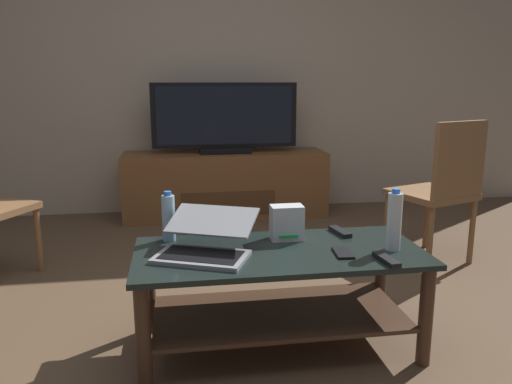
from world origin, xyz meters
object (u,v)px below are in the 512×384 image
object	(u,v)px
tv_remote	(386,259)
dining_chair	(442,185)
router_box	(287,223)
soundbar_remote	(340,232)
cell_phone	(343,253)
water_bottle_near	(394,221)
coffee_table	(279,281)
television	(225,120)
laptop	(206,242)
water_bottle_far	(169,217)
media_cabinet	(225,184)

from	to	relation	value
tv_remote	dining_chair	bearing A→B (deg)	45.51
router_box	soundbar_remote	xyz separation A→B (m)	(0.27, 0.05, -0.07)
cell_phone	water_bottle_near	bearing A→B (deg)	10.11
coffee_table	tv_remote	world-z (taller)	tv_remote
tv_remote	water_bottle_near	bearing A→B (deg)	50.86
router_box	soundbar_remote	distance (m)	0.28
router_box	soundbar_remote	world-z (taller)	router_box
dining_chair	soundbar_remote	size ratio (longest dim) A/B	5.87
television	router_box	xyz separation A→B (m)	(0.07, -2.13, -0.31)
laptop	tv_remote	distance (m)	0.75
router_box	laptop	bearing A→B (deg)	-158.44
television	cell_phone	xyz separation A→B (m)	(0.27, -2.36, -0.39)
coffee_table	water_bottle_far	xyz separation A→B (m)	(-0.47, 0.22, 0.25)
coffee_table	laptop	distance (m)	0.37
dining_chair	cell_phone	world-z (taller)	dining_chair
laptop	water_bottle_far	size ratio (longest dim) A/B	2.12
media_cabinet	cell_phone	size ratio (longest dim) A/B	12.51
laptop	tv_remote	size ratio (longest dim) A/B	3.05
water_bottle_near	router_box	bearing A→B (deg)	153.02
dining_chair	soundbar_remote	world-z (taller)	dining_chair
laptop	router_box	xyz separation A→B (m)	(0.38, 0.15, 0.02)
coffee_table	media_cabinet	world-z (taller)	media_cabinet
media_cabinet	soundbar_remote	distance (m)	2.14
router_box	water_bottle_far	distance (m)	0.54
laptop	dining_chair	bearing A→B (deg)	29.46
soundbar_remote	laptop	bearing A→B (deg)	-173.42
television	water_bottle_near	distance (m)	2.41
coffee_table	router_box	size ratio (longest dim) A/B	7.78
router_box	cell_phone	bearing A→B (deg)	-50.63
cell_phone	soundbar_remote	xyz separation A→B (m)	(0.08, 0.28, 0.01)
coffee_table	soundbar_remote	world-z (taller)	soundbar_remote
media_cabinet	soundbar_remote	xyz separation A→B (m)	(0.35, -2.10, 0.19)
dining_chair	cell_phone	size ratio (longest dim) A/B	6.70
laptop	cell_phone	size ratio (longest dim) A/B	3.48
water_bottle_far	router_box	bearing A→B (deg)	-7.58
dining_chair	water_bottle_near	world-z (taller)	dining_chair
media_cabinet	tv_remote	xyz separation A→B (m)	(0.41, -2.50, 0.19)
water_bottle_far	cell_phone	distance (m)	0.80
water_bottle_near	water_bottle_far	size ratio (longest dim) A/B	1.18
laptop	soundbar_remote	xyz separation A→B (m)	(0.65, 0.20, -0.05)
laptop	tv_remote	world-z (taller)	laptop
television	water_bottle_near	bearing A→B (deg)	-78.00
laptop	water_bottle_near	distance (m)	0.81
coffee_table	soundbar_remote	size ratio (longest dim) A/B	7.80
laptop	television	bearing A→B (deg)	82.31
dining_chair	router_box	size ratio (longest dim) A/B	5.86
dining_chair	water_bottle_near	bearing A→B (deg)	-128.41
coffee_table	router_box	xyz separation A→B (m)	(0.06, 0.15, 0.22)
coffee_table	television	distance (m)	2.34
water_bottle_near	tv_remote	bearing A→B (deg)	-122.33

